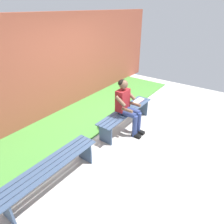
{
  "coord_description": "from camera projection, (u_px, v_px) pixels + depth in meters",
  "views": [
    {
      "loc": [
        3.56,
        2.15,
        2.68
      ],
      "look_at": [
        0.79,
        0.15,
        0.82
      ],
      "focal_mm": 31.29,
      "sensor_mm": 36.0,
      "label": 1
    }
  ],
  "objects": [
    {
      "name": "apple",
      "position": [
        130.0,
        104.0,
        4.93
      ],
      "size": [
        0.07,
        0.07,
        0.07
      ],
      "primitive_type": "sphere",
      "color": "gold",
      "rests_on": "bench_near"
    },
    {
      "name": "brick_wall",
      "position": [
        48.0,
        67.0,
        5.04
      ],
      "size": [
        9.5,
        0.24,
        2.57
      ],
      "primitive_type": "cube",
      "color": "#9E4C38",
      "rests_on": "ground"
    },
    {
      "name": "bench_far",
      "position": [
        51.0,
        170.0,
        3.15
      ],
      "size": [
        1.79,
        0.4,
        0.47
      ],
      "rotation": [
        0.0,
        0.0,
        -0.01
      ],
      "color": "#384C6B",
      "rests_on": "ground"
    },
    {
      "name": "ground_plane",
      "position": [
        138.0,
        171.0,
        3.62
      ],
      "size": [
        10.0,
        7.0,
        0.04
      ],
      "primitive_type": "cube",
      "color": "beige"
    },
    {
      "name": "book_open",
      "position": [
        138.0,
        101.0,
        5.14
      ],
      "size": [
        0.41,
        0.16,
        0.02
      ],
      "rotation": [
        0.0,
        0.0,
        -0.01
      ],
      "color": "white",
      "rests_on": "bench_near"
    },
    {
      "name": "person_seated",
      "position": [
        127.0,
        105.0,
        4.44
      ],
      "size": [
        0.5,
        0.69,
        1.27
      ],
      "color": "maroon",
      "rests_on": "ground"
    },
    {
      "name": "bench_near",
      "position": [
        126.0,
        114.0,
        4.76
      ],
      "size": [
        1.87,
        0.4,
        0.47
      ],
      "rotation": [
        0.0,
        0.0,
        -0.01
      ],
      "color": "#384C6B",
      "rests_on": "ground"
    },
    {
      "name": "grass_strip",
      "position": [
        53.0,
        128.0,
        4.85
      ],
      "size": [
        9.0,
        2.18,
        0.03
      ],
      "primitive_type": "cube",
      "color": "#478C38",
      "rests_on": "ground"
    }
  ]
}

